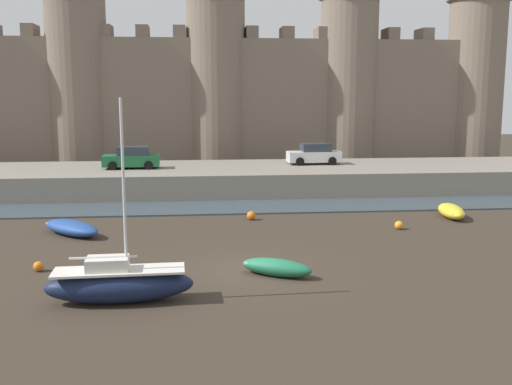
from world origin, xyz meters
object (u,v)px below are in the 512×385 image
Objects in this scene: mooring_buoy_off_centre at (399,225)px; rowboat_midflat_right at (276,267)px; sailboat_foreground_centre at (119,283)px; car_quay_centre_east at (314,154)px; car_quay_west at (132,158)px; rowboat_foreground_right at (71,228)px; mooring_buoy_mid_mud at (251,216)px; rowboat_midflat_left at (451,211)px; mooring_buoy_near_channel at (38,266)px.

rowboat_midflat_right is at bearing -135.29° from mooring_buoy_off_centre.
sailboat_foreground_centre reaches higher than car_quay_centre_east.
rowboat_midflat_right is at bearing -104.79° from car_quay_centre_east.
rowboat_foreground_right is at bearing -97.33° from car_quay_west.
rowboat_midflat_left is at bearing -2.59° from mooring_buoy_mid_mud.
rowboat_foreground_right is 21.48m from rowboat_midflat_left.
rowboat_midflat_left is 22.72m from car_quay_west.
car_quay_west is (-1.97, 24.07, 1.86)m from sailboat_foreground_centre.
rowboat_foreground_right reaches higher than rowboat_midflat_right.
car_quay_west is at bearing 94.69° from sailboat_foreground_centre.
car_quay_centre_east is at bearing 63.38° from mooring_buoy_mid_mud.
rowboat_midflat_left is at bearing 22.17° from mooring_buoy_near_channel.
mooring_buoy_near_channel is at bearing -136.12° from mooring_buoy_mid_mud.
car_quay_centre_east is 13.97m from car_quay_west.
rowboat_midflat_left is at bearing -29.86° from car_quay_west.
sailboat_foreground_centre is at bearing -85.31° from car_quay_west.
car_quay_centre_east is at bearing 75.21° from rowboat_midflat_right.
car_quay_centre_east is at bearing 5.70° from car_quay_west.
rowboat_midflat_left reaches higher than rowboat_foreground_right.
rowboat_foreground_right is 1.14× the size of rowboat_midflat_left.
rowboat_midflat_left is 6.65× the size of mooring_buoy_mid_mud.
rowboat_foreground_right is 11.16m from sailboat_foreground_centre.
sailboat_foreground_centre is 16.90m from mooring_buoy_off_centre.
rowboat_foreground_right is 8.32× the size of mooring_buoy_off_centre.
car_quay_west reaches higher than rowboat_midflat_left.
rowboat_foreground_right is 0.93× the size of car_quay_west.
rowboat_midflat_left is 14.04m from car_quay_centre_east.
rowboat_foreground_right is at bearing 178.63° from mooring_buoy_off_centre.
rowboat_foreground_right is 13.84m from car_quay_west.
mooring_buoy_off_centre reaches higher than mooring_buoy_near_channel.
rowboat_midflat_left is at bearing 33.46° from mooring_buoy_off_centre.
rowboat_midflat_left is 0.81× the size of car_quay_west.
mooring_buoy_off_centre is (-4.10, -2.71, -0.18)m from rowboat_midflat_left.
sailboat_foreground_centre is at bearing -156.87° from rowboat_midflat_right.
mooring_buoy_mid_mud is (-0.01, 10.84, -0.11)m from rowboat_midflat_right.
car_quay_centre_east is (6.06, 22.95, 2.19)m from rowboat_midflat_right.
sailboat_foreground_centre is 13.95× the size of mooring_buoy_mid_mud.
rowboat_midflat_left is 0.81× the size of car_quay_centre_east.
rowboat_midflat_left is (21.36, 2.30, 0.01)m from rowboat_foreground_right.
mooring_buoy_mid_mud is (5.86, 13.34, -0.44)m from sailboat_foreground_centre.
mooring_buoy_near_channel is (-21.41, -8.73, -0.20)m from rowboat_midflat_left.
mooring_buoy_mid_mud is 13.48m from car_quay_west.
mooring_buoy_mid_mud is at bearing 177.41° from rowboat_midflat_left.
sailboat_foreground_centre is 15.30× the size of mooring_buoy_off_centre.
car_quay_west is (-13.90, -1.39, 0.00)m from car_quay_centre_east.
rowboat_midflat_right is (9.58, -8.01, -0.03)m from rowboat_foreground_right.
rowboat_foreground_right is at bearing -173.86° from rowboat_midflat_left.
car_quay_west is at bearing -174.30° from car_quay_centre_east.
mooring_buoy_off_centre is 18.33m from mooring_buoy_near_channel.
car_quay_centre_east is at bearing 43.69° from rowboat_foreground_right.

